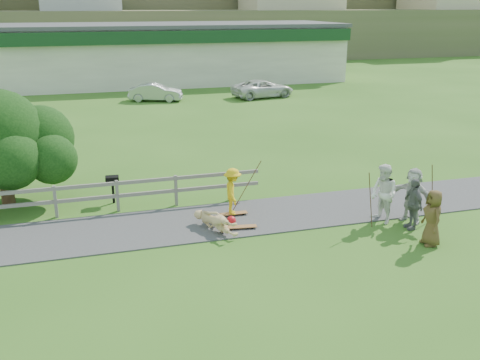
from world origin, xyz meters
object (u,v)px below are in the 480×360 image
(spectator_d, at_px, (413,195))
(tree, at_px, (3,158))
(spectator_c, at_px, (432,218))
(car_silver, at_px, (156,92))
(skater_rider, at_px, (233,194))
(spectator_b, at_px, (413,204))
(spectator_a, at_px, (384,194))
(bbq, at_px, (113,190))
(car_white, at_px, (263,89))
(skater_fallen, at_px, (216,221))

(spectator_d, relative_size, tree, 0.38)
(spectator_c, distance_m, car_silver, 27.13)
(skater_rider, bearing_deg, spectator_b, -105.76)
(spectator_a, height_order, bbq, spectator_a)
(car_silver, bearing_deg, car_white, -76.49)
(car_white, bearing_deg, skater_fallen, 147.15)
(car_white, bearing_deg, spectator_c, 161.19)
(spectator_a, xyz_separation_m, spectator_d, (0.92, -0.21, -0.06))
(spectator_b, relative_size, car_silver, 0.43)
(skater_fallen, height_order, spectator_b, spectator_b)
(tree, bearing_deg, car_silver, 68.18)
(spectator_a, xyz_separation_m, spectator_c, (0.48, -1.90, -0.12))
(spectator_a, xyz_separation_m, car_white, (4.05, 24.24, -0.31))
(spectator_a, distance_m, spectator_d, 0.95)
(spectator_c, height_order, tree, tree)
(skater_fallen, distance_m, tree, 7.98)
(car_silver, bearing_deg, spectator_a, -152.97)
(skater_rider, relative_size, car_white, 0.33)
(skater_fallen, bearing_deg, spectator_a, -34.10)
(spectator_a, height_order, spectator_d, spectator_a)
(car_white, bearing_deg, spectator_d, 161.68)
(spectator_a, bearing_deg, tree, -124.25)
(spectator_d, relative_size, car_silver, 0.47)
(spectator_b, distance_m, spectator_c, 1.21)
(spectator_a, height_order, spectator_c, spectator_a)
(spectator_b, xyz_separation_m, spectator_d, (0.29, 0.49, 0.08))
(spectator_b, relative_size, spectator_d, 0.91)
(spectator_a, relative_size, bbq, 1.95)
(spectator_a, bearing_deg, spectator_c, 3.82)
(car_white, bearing_deg, spectator_b, 161.17)
(spectator_d, height_order, car_silver, spectator_d)
(spectator_d, xyz_separation_m, bbq, (-9.16, 4.43, -0.41))
(skater_fallen, xyz_separation_m, spectator_a, (5.34, -0.78, 0.64))
(spectator_a, xyz_separation_m, spectator_b, (0.63, -0.70, -0.14))
(skater_fallen, relative_size, spectator_c, 1.07)
(spectator_d, bearing_deg, spectator_a, -132.39)
(spectator_d, distance_m, car_white, 24.65)
(skater_rider, relative_size, spectator_a, 0.81)
(spectator_b, xyz_separation_m, car_white, (3.42, 24.94, -0.16))
(spectator_c, bearing_deg, spectator_a, -156.60)
(spectator_b, bearing_deg, spectator_c, -3.01)
(skater_fallen, distance_m, spectator_b, 6.18)
(tree, bearing_deg, spectator_a, -23.88)
(skater_rider, relative_size, tree, 0.33)
(skater_fallen, bearing_deg, tree, 119.63)
(skater_rider, xyz_separation_m, tree, (-7.32, 3.42, 0.88))
(spectator_b, bearing_deg, skater_fallen, -99.61)
(skater_fallen, height_order, spectator_a, spectator_a)
(spectator_c, bearing_deg, skater_rider, -117.51)
(car_white, bearing_deg, car_silver, 74.52)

